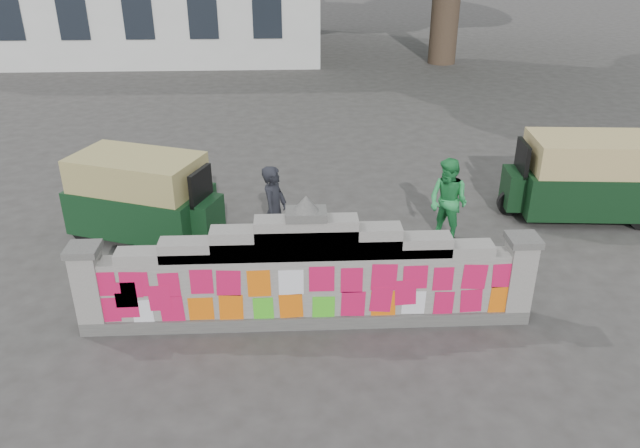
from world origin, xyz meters
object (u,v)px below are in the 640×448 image
object	(u,v)px
pedestrian	(448,202)
rickshaw_right	(584,176)
cyclist_rider	(275,226)
cyclist_bike	(276,243)
rickshaw_left	(143,196)

from	to	relation	value
pedestrian	rickshaw_right	size ratio (longest dim) A/B	0.53
cyclist_rider	pedestrian	size ratio (longest dim) A/B	0.99
rickshaw_right	cyclist_bike	bearing A→B (deg)	21.16
cyclist_rider	pedestrian	distance (m)	3.14
rickshaw_left	rickshaw_right	world-z (taller)	rickshaw_right
cyclist_bike	rickshaw_right	bearing A→B (deg)	-54.17
rickshaw_left	rickshaw_right	distance (m)	8.31
rickshaw_left	rickshaw_right	size ratio (longest dim) A/B	0.98
cyclist_bike	rickshaw_right	world-z (taller)	rickshaw_right
pedestrian	rickshaw_right	xyz separation A→B (m)	(2.86, 0.97, 0.05)
cyclist_bike	cyclist_rider	bearing A→B (deg)	0.00
cyclist_bike	rickshaw_left	distance (m)	2.73
cyclist_bike	pedestrian	bearing A→B (deg)	-56.17
cyclist_bike	cyclist_rider	xyz separation A→B (m)	(0.00, 0.00, 0.32)
cyclist_rider	pedestrian	bearing A→B (deg)	-56.17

